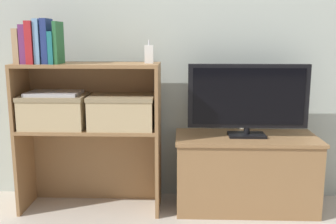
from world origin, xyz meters
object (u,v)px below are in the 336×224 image
(book_crimson, at_px, (33,43))
(baby_monitor, at_px, (149,54))
(book_skyblue, at_px, (40,41))
(laptop, at_px, (54,93))
(book_tan, at_px, (19,46))
(tv, at_px, (248,98))
(book_navy, at_px, (47,41))
(book_teal, at_px, (54,48))
(storage_basket_left, at_px, (55,109))
(storage_basket_right, at_px, (122,110))
(book_forest, at_px, (59,43))
(tv_stand, at_px, (245,172))
(book_plum, at_px, (26,44))

(book_crimson, xyz_separation_m, baby_monitor, (0.66, 0.05, -0.07))
(book_skyblue, height_order, laptop, book_skyblue)
(book_tan, distance_m, book_crimson, 0.08)
(tv, bearing_deg, book_navy, -176.01)
(book_teal, bearing_deg, book_crimson, -180.00)
(book_crimson, height_order, book_teal, book_crimson)
(book_tan, bearing_deg, laptop, 11.22)
(storage_basket_left, xyz_separation_m, storage_basket_right, (0.40, 0.00, 0.00))
(baby_monitor, bearing_deg, storage_basket_right, -174.68)
(storage_basket_right, bearing_deg, book_crimson, -176.02)
(book_forest, relative_size, storage_basket_right, 0.62)
(book_forest, bearing_deg, book_teal, 180.00)
(tv_stand, distance_m, book_forest, 1.35)
(tv_stand, distance_m, book_plum, 1.50)
(book_skyblue, bearing_deg, laptop, 32.45)
(tv, xyz_separation_m, book_tan, (-1.32, -0.08, 0.30))
(book_navy, bearing_deg, tv_stand, 4.07)
(book_plum, relative_size, book_teal, 1.21)
(baby_monitor, bearing_deg, tv, 3.08)
(book_forest, xyz_separation_m, baby_monitor, (0.51, 0.05, -0.06))
(tv_stand, xyz_separation_m, book_forest, (-1.10, -0.08, 0.79))
(book_plum, distance_m, book_crimson, 0.04)
(baby_monitor, bearing_deg, storage_basket_left, -178.47)
(storage_basket_left, distance_m, laptop, 0.10)
(tv_stand, height_order, book_skyblue, book_skyblue)
(book_crimson, relative_size, storage_basket_right, 0.63)
(book_skyblue, bearing_deg, baby_monitor, 4.59)
(book_plum, xyz_separation_m, storage_basket_right, (0.54, 0.03, -0.38))
(book_plum, distance_m, laptop, 0.32)
(book_teal, bearing_deg, book_skyblue, 180.00)
(book_tan, xyz_separation_m, book_teal, (0.20, 0.00, -0.01))
(book_crimson, xyz_separation_m, book_forest, (0.15, 0.00, -0.00))
(book_forest, distance_m, storage_basket_left, 0.40)
(book_forest, xyz_separation_m, storage_basket_right, (0.35, 0.03, -0.39))
(tv_stand, distance_m, baby_monitor, 0.93)
(book_crimson, xyz_separation_m, book_teal, (0.12, 0.00, -0.03))
(book_skyblue, xyz_separation_m, book_forest, (0.11, 0.00, -0.01))
(storage_basket_right, bearing_deg, storage_basket_left, 180.00)
(tv, xyz_separation_m, book_teal, (-1.12, -0.08, 0.30))
(tv, bearing_deg, storage_basket_right, -176.43)
(baby_monitor, distance_m, storage_basket_left, 0.65)
(book_plum, relative_size, storage_basket_left, 0.58)
(storage_basket_right, bearing_deg, book_navy, -175.25)
(tv_stand, xyz_separation_m, book_teal, (-1.12, -0.08, 0.76))
(tv_stand, distance_m, book_navy, 1.41)
(tv_stand, relative_size, book_plum, 3.90)
(book_navy, height_order, storage_basket_right, book_navy)
(tv, height_order, book_forest, book_forest)
(book_plum, xyz_separation_m, storage_basket_left, (0.13, 0.03, -0.38))
(book_plum, bearing_deg, book_tan, 180.00)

